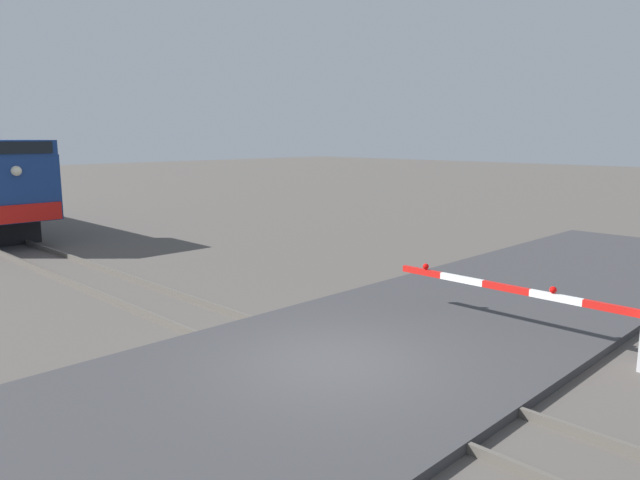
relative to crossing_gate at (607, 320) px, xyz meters
name	(u,v)px	position (x,y,z in m)	size (l,w,h in m)	color
ground_plane	(333,371)	(-3.95, 3.18, -0.76)	(160.00, 160.00, 0.00)	#514C47
rail_track_left	(303,379)	(-4.67, 3.18, -0.69)	(0.08, 80.00, 0.15)	#59544C
rail_track_right	(360,357)	(-3.24, 3.18, -0.69)	(0.08, 80.00, 0.15)	#59544C
road_surface	(333,367)	(-3.95, 3.18, -0.68)	(36.00, 6.30, 0.16)	#38383A
crossing_gate	(607,320)	(0.00, 0.00, 0.00)	(0.36, 5.96, 1.22)	silver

